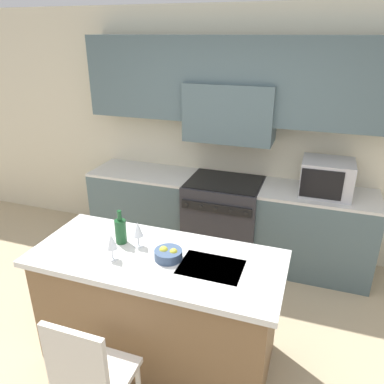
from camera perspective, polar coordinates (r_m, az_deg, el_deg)
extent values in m
cube|color=beige|center=(4.30, 6.43, 8.60)|extent=(10.00, 0.06, 2.70)
cube|color=#4C6066|center=(4.00, 6.15, 16.62)|extent=(3.17, 0.34, 0.85)
cube|color=#4C6066|center=(4.02, 5.85, 11.97)|extent=(0.94, 0.40, 0.60)
cube|color=#4C6066|center=(4.63, -7.15, -2.33)|extent=(1.18, 0.62, 0.89)
cube|color=silver|center=(4.46, -7.44, 2.99)|extent=(1.18, 0.62, 0.03)
cube|color=#4C6066|center=(4.22, 18.12, -6.06)|extent=(1.18, 0.62, 0.89)
cube|color=silver|center=(4.03, 18.91, -0.35)|extent=(1.18, 0.62, 0.03)
cube|color=#2D2D33|center=(4.29, 4.80, -4.15)|extent=(0.81, 0.66, 0.92)
cube|color=black|center=(4.10, 5.01, 1.63)|extent=(0.78, 0.61, 0.01)
cube|color=black|center=(3.87, 3.65, -2.49)|extent=(0.75, 0.02, 0.09)
cylinder|color=black|center=(3.94, -0.84, -1.91)|extent=(0.04, 0.02, 0.04)
cylinder|color=black|center=(3.90, 1.36, -2.23)|extent=(0.04, 0.02, 0.04)
cylinder|color=black|center=(3.86, 3.60, -2.56)|extent=(0.04, 0.02, 0.04)
cylinder|color=black|center=(3.82, 5.88, -2.89)|extent=(0.04, 0.02, 0.04)
cylinder|color=black|center=(3.79, 8.21, -3.22)|extent=(0.04, 0.02, 0.04)
cube|color=#B7B7BC|center=(3.96, 19.84, 2.11)|extent=(0.49, 0.43, 0.35)
cube|color=black|center=(3.76, 19.12, 1.08)|extent=(0.39, 0.01, 0.29)
cube|color=brown|center=(3.06, -5.15, -17.28)|extent=(1.75, 0.74, 0.87)
cube|color=silver|center=(2.79, -5.49, -10.06)|extent=(1.86, 0.81, 0.04)
cube|color=#2D2D30|center=(2.66, 2.91, -11.42)|extent=(0.44, 0.32, 0.01)
cylinder|color=#B2B2B7|center=(2.81, 4.03, -9.26)|extent=(0.02, 0.02, 0.00)
cube|color=beige|center=(2.66, -14.08, -25.44)|extent=(0.42, 0.40, 0.04)
cube|color=beige|center=(2.37, -17.29, -23.96)|extent=(0.40, 0.04, 0.50)
cylinder|color=beige|center=(3.00, -14.88, -25.15)|extent=(0.04, 0.04, 0.44)
cylinder|color=#194723|center=(2.93, -10.81, -5.92)|extent=(0.09, 0.09, 0.19)
cylinder|color=#194723|center=(2.87, -11.01, -3.55)|extent=(0.03, 0.03, 0.08)
cylinder|color=white|center=(2.79, -11.93, -9.88)|extent=(0.07, 0.07, 0.01)
cylinder|color=white|center=(2.77, -12.01, -9.12)|extent=(0.01, 0.01, 0.08)
cone|color=white|center=(2.72, -12.18, -7.35)|extent=(0.08, 0.08, 0.12)
cylinder|color=white|center=(2.91, -8.11, -8.09)|extent=(0.07, 0.07, 0.01)
cylinder|color=white|center=(2.89, -8.16, -7.35)|extent=(0.01, 0.01, 0.08)
cone|color=white|center=(2.84, -8.27, -5.63)|extent=(0.08, 0.08, 0.12)
cylinder|color=#384C6B|center=(2.72, -3.58, -9.50)|extent=(0.20, 0.20, 0.07)
sphere|color=gold|center=(2.72, -4.35, -8.87)|extent=(0.07, 0.07, 0.07)
sphere|color=gold|center=(2.69, -2.83, -9.15)|extent=(0.06, 0.06, 0.06)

